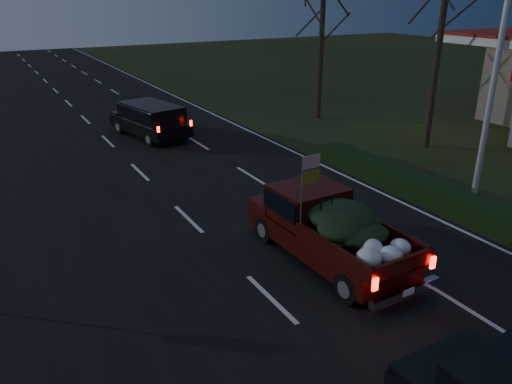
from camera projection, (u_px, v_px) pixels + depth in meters
name	position (u px, v px, depth m)	size (l,w,h in m)	color
ground	(271.00, 299.00, 11.50)	(120.00, 120.00, 0.00)	black
road_asphalt	(271.00, 299.00, 11.50)	(14.00, 120.00, 0.02)	black
hedge_row	(418.00, 186.00, 17.37)	(1.00, 10.00, 0.60)	black
light_pole	(503.00, 31.00, 15.41)	(0.50, 0.90, 9.16)	silver
bare_tree_far	(322.00, 20.00, 26.11)	(3.60, 3.60, 7.00)	black
pickup_truck	(328.00, 225.00, 12.89)	(2.09, 5.12, 2.66)	#3D0C08
lead_suv	(150.00, 117.00, 23.99)	(2.83, 4.91, 1.33)	black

